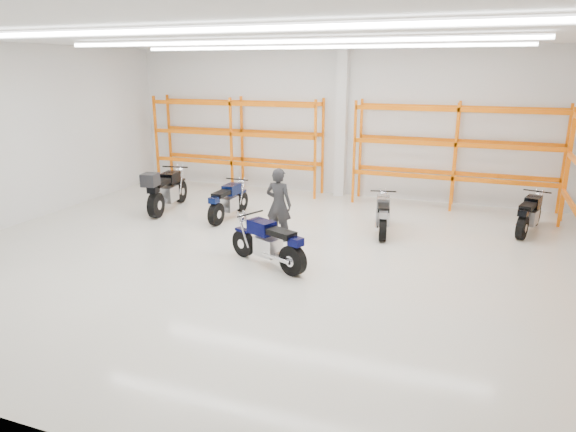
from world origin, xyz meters
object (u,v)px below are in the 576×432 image
(motorcycle_back_c, at_px, (383,216))
(motorcycle_back_d, at_px, (529,215))
(motorcycle_main, at_px, (270,244))
(motorcycle_back_b, at_px, (227,202))
(motorcycle_back_a, at_px, (165,191))
(structural_column, at_px, (342,124))
(standing_man, at_px, (279,205))

(motorcycle_back_c, distance_m, motorcycle_back_d, 3.56)
(motorcycle_main, height_order, motorcycle_back_b, motorcycle_main)
(motorcycle_back_a, xyz_separation_m, motorcycle_back_c, (6.05, 0.16, -0.16))
(motorcycle_back_a, bearing_deg, motorcycle_back_d, 8.54)
(motorcycle_back_c, bearing_deg, motorcycle_back_d, 20.60)
(motorcycle_main, xyz_separation_m, motorcycle_back_a, (-4.32, 2.82, 0.12))
(motorcycle_back_d, xyz_separation_m, structural_column, (-5.30, 2.16, 1.80))
(motorcycle_main, relative_size, motorcycle_back_d, 1.02)
(motorcycle_back_a, bearing_deg, motorcycle_back_c, 1.47)
(motorcycle_back_a, xyz_separation_m, motorcycle_back_b, (1.96, -0.06, -0.14))
(structural_column, bearing_deg, motorcycle_back_d, -22.11)
(motorcycle_back_d, height_order, structural_column, structural_column)
(motorcycle_back_d, relative_size, structural_column, 0.42)
(motorcycle_back_d, xyz_separation_m, standing_man, (-5.51, -2.60, 0.41))
(standing_man, distance_m, structural_column, 4.96)
(motorcycle_main, bearing_deg, structural_column, 92.13)
(standing_man, bearing_deg, motorcycle_back_b, -27.03)
(motorcycle_main, relative_size, motorcycle_back_c, 1.02)
(motorcycle_back_b, distance_m, motorcycle_back_c, 4.09)
(motorcycle_back_a, distance_m, structural_column, 5.66)
(motorcycle_main, distance_m, structural_column, 6.63)
(motorcycle_main, relative_size, motorcycle_back_a, 0.80)
(motorcycle_main, height_order, standing_man, standing_man)
(motorcycle_back_c, bearing_deg, structural_column, 120.02)
(motorcycle_back_b, bearing_deg, standing_man, -30.83)
(motorcycle_back_c, xyz_separation_m, standing_man, (-2.18, -1.35, 0.42))
(motorcycle_main, bearing_deg, motorcycle_back_c, 59.82)
(motorcycle_back_b, height_order, structural_column, structural_column)
(motorcycle_main, relative_size, motorcycle_back_b, 0.97)
(motorcycle_main, distance_m, motorcycle_back_d, 6.60)
(motorcycle_main, xyz_separation_m, standing_man, (-0.44, 1.63, 0.38))
(motorcycle_back_a, bearing_deg, motorcycle_back_b, -1.65)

